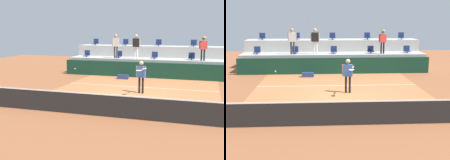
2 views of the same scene
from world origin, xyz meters
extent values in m
plane|color=brown|center=(0.00, 0.00, 0.00)|extent=(40.00, 40.00, 0.00)
cube|color=#A36038|center=(0.00, 1.00, 0.00)|extent=(9.00, 10.00, 0.01)
cube|color=silver|center=(0.00, 2.40, 0.01)|extent=(9.00, 0.06, 0.00)
cube|color=black|center=(0.00, -4.00, 0.46)|extent=(10.40, 0.01, 0.87)
cube|color=white|center=(0.00, -4.00, 0.89)|extent=(10.40, 0.02, 0.05)
cube|color=#0F3323|center=(0.00, 6.00, 0.55)|extent=(13.00, 0.16, 1.10)
cube|color=#9E9E99|center=(0.00, 7.30, 0.62)|extent=(13.00, 1.80, 1.25)
cube|color=#9E9E99|center=(0.00, 9.10, 1.05)|extent=(13.00, 1.80, 2.10)
cylinder|color=#2D2D33|center=(-5.36, 7.15, 1.30)|extent=(0.08, 0.08, 0.10)
cube|color=navy|center=(-5.36, 7.15, 1.37)|extent=(0.44, 0.40, 0.04)
cube|color=navy|center=(-5.36, 7.33, 1.58)|extent=(0.44, 0.04, 0.38)
cylinder|color=#2D2D33|center=(-2.71, 7.15, 1.30)|extent=(0.08, 0.08, 0.10)
cube|color=navy|center=(-2.71, 7.15, 1.37)|extent=(0.44, 0.40, 0.04)
cube|color=navy|center=(-2.71, 7.33, 1.58)|extent=(0.44, 0.04, 0.38)
cylinder|color=#2D2D33|center=(0.03, 7.15, 1.30)|extent=(0.08, 0.08, 0.10)
cube|color=navy|center=(0.03, 7.15, 1.37)|extent=(0.44, 0.40, 0.04)
cube|color=navy|center=(0.03, 7.33, 1.58)|extent=(0.44, 0.04, 0.38)
cylinder|color=#2D2D33|center=(2.67, 7.15, 1.30)|extent=(0.08, 0.08, 0.10)
cube|color=navy|center=(2.67, 7.15, 1.37)|extent=(0.44, 0.40, 0.04)
cube|color=navy|center=(2.67, 7.33, 1.58)|extent=(0.44, 0.04, 0.38)
cylinder|color=#2D2D33|center=(-5.29, 8.95, 2.15)|extent=(0.08, 0.08, 0.10)
cube|color=navy|center=(-5.29, 8.95, 2.22)|extent=(0.44, 0.40, 0.04)
cube|color=navy|center=(-5.29, 9.13, 2.43)|extent=(0.44, 0.04, 0.38)
cylinder|color=#2D2D33|center=(-2.70, 8.95, 2.15)|extent=(0.08, 0.08, 0.10)
cube|color=navy|center=(-2.70, 8.95, 2.22)|extent=(0.44, 0.40, 0.04)
cube|color=navy|center=(-2.70, 9.13, 2.43)|extent=(0.44, 0.04, 0.38)
cylinder|color=#2D2D33|center=(0.01, 8.95, 2.15)|extent=(0.08, 0.08, 0.10)
cube|color=navy|center=(0.01, 8.95, 2.22)|extent=(0.44, 0.40, 0.04)
cube|color=navy|center=(0.01, 9.13, 2.43)|extent=(0.44, 0.04, 0.38)
cylinder|color=#2D2D33|center=(2.69, 8.95, 2.15)|extent=(0.08, 0.08, 0.10)
cube|color=navy|center=(2.69, 8.95, 2.22)|extent=(0.44, 0.40, 0.04)
cube|color=navy|center=(2.69, 9.13, 2.43)|extent=(0.44, 0.04, 0.38)
cylinder|color=black|center=(0.35, 0.77, 0.43)|extent=(0.13, 0.13, 0.86)
cylinder|color=black|center=(0.54, 0.74, 0.43)|extent=(0.13, 0.13, 0.86)
cube|color=#2D4C8C|center=(0.44, 0.76, 1.16)|extent=(0.49, 0.26, 0.61)
sphere|color=#A87A5B|center=(0.44, 0.76, 1.63)|extent=(0.27, 0.27, 0.23)
cylinder|color=#A87A5B|center=(0.18, 0.81, 1.18)|extent=(0.08, 0.08, 0.57)
cylinder|color=#A87A5B|center=(0.65, 0.44, 1.37)|extent=(0.17, 0.55, 0.07)
cylinder|color=black|center=(0.58, 0.07, 1.37)|extent=(0.08, 0.26, 0.04)
ellipsoid|color=silver|center=(0.53, -0.20, 1.37)|extent=(0.32, 0.36, 0.03)
cylinder|color=#2D2D33|center=(-2.95, 6.87, 1.69)|extent=(0.13, 0.13, 0.88)
cylinder|color=#2D2D33|center=(-2.75, 6.83, 1.69)|extent=(0.13, 0.13, 0.88)
cube|color=white|center=(-2.85, 6.85, 2.44)|extent=(0.50, 0.25, 0.62)
sphere|color=#A87A5B|center=(-2.85, 6.85, 2.92)|extent=(0.27, 0.27, 0.24)
cylinder|color=#A87A5B|center=(-3.12, 6.89, 2.46)|extent=(0.08, 0.08, 0.59)
cylinder|color=#A87A5B|center=(-2.58, 6.81, 2.46)|extent=(0.08, 0.08, 0.59)
cylinder|color=white|center=(-1.38, 6.87, 1.69)|extent=(0.13, 0.13, 0.88)
cylinder|color=white|center=(-1.19, 6.83, 1.69)|extent=(0.13, 0.13, 0.88)
cube|color=black|center=(-1.28, 6.85, 2.44)|extent=(0.50, 0.26, 0.62)
sphere|color=tan|center=(-1.28, 6.85, 2.92)|extent=(0.28, 0.28, 0.24)
cylinder|color=tan|center=(-1.55, 6.90, 2.46)|extent=(0.08, 0.08, 0.59)
cylinder|color=tan|center=(-1.02, 6.80, 2.46)|extent=(0.08, 0.08, 0.59)
cylinder|color=black|center=(3.35, 6.84, 1.65)|extent=(0.12, 0.12, 0.80)
cylinder|color=black|center=(3.53, 6.86, 1.65)|extent=(0.12, 0.12, 0.80)
cube|color=red|center=(3.44, 6.85, 2.33)|extent=(0.45, 0.22, 0.57)
sphere|color=#846047|center=(3.44, 6.85, 2.77)|extent=(0.24, 0.24, 0.22)
cylinder|color=#846047|center=(3.19, 6.82, 2.35)|extent=(0.08, 0.08, 0.53)
cylinder|color=#846047|center=(3.69, 6.88, 2.35)|extent=(0.08, 0.08, 0.53)
cylinder|color=tan|center=(3.44, 6.85, 2.84)|extent=(0.43, 0.43, 0.01)
cylinder|color=tan|center=(3.44, 6.85, 2.89)|extent=(0.25, 0.25, 0.09)
sphere|color=#CCE033|center=(-3.09, 0.06, 1.28)|extent=(0.07, 0.07, 0.07)
cube|color=navy|center=(-1.75, 4.98, 0.15)|extent=(0.76, 0.28, 0.30)
camera|label=1|loc=(3.80, -14.79, 3.40)|focal=48.21mm
camera|label=2|loc=(-0.96, -14.38, 3.88)|focal=48.91mm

